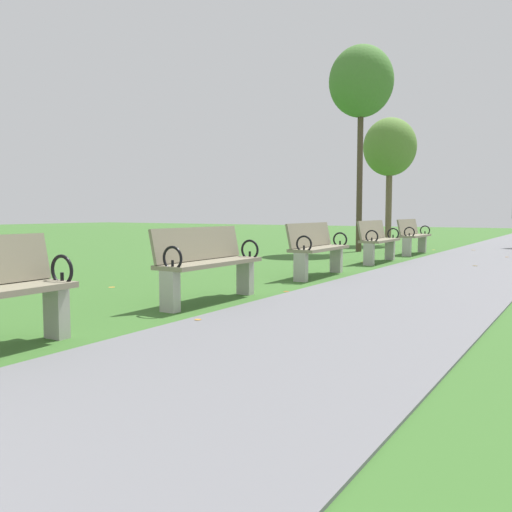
# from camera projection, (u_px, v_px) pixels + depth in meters

# --- Properties ---
(paved_walkway) EXTENTS (2.62, 44.00, 0.02)m
(paved_walkway) POSITION_uv_depth(u_px,v_px,m) (509.00, 248.00, 15.86)
(paved_walkway) COLOR slate
(paved_walkway) RESTS_ON ground
(park_bench_3) EXTENTS (0.47, 1.60, 0.90)m
(park_bench_3) POSITION_uv_depth(u_px,v_px,m) (208.00, 262.00, 6.42)
(park_bench_3) COLOR gray
(park_bench_3) RESTS_ON ground
(park_bench_4) EXTENTS (0.53, 1.62, 0.90)m
(park_bench_4) POSITION_uv_depth(u_px,v_px,m) (317.00, 248.00, 8.97)
(park_bench_4) COLOR gray
(park_bench_4) RESTS_ON ground
(park_bench_5) EXTENTS (0.53, 1.62, 0.90)m
(park_bench_5) POSITION_uv_depth(u_px,v_px,m) (378.00, 240.00, 11.49)
(park_bench_5) COLOR gray
(park_bench_5) RESTS_ON ground
(park_bench_6) EXTENTS (0.50, 1.61, 0.90)m
(park_bench_6) POSITION_uv_depth(u_px,v_px,m) (413.00, 235.00, 13.73)
(park_bench_6) COLOR gray
(park_bench_6) RESTS_ON ground
(tree_3) EXTENTS (1.72, 1.72, 5.51)m
(tree_3) POSITION_uv_depth(u_px,v_px,m) (361.00, 83.00, 14.31)
(tree_3) COLOR #4C3D2D
(tree_3) RESTS_ON ground
(tree_4) EXTENTS (1.72, 1.72, 4.15)m
(tree_4) POSITION_uv_depth(u_px,v_px,m) (390.00, 148.00, 17.50)
(tree_4) COLOR brown
(tree_4) RESTS_ON ground
(scattered_leaves) EXTENTS (4.27, 17.99, 0.02)m
(scattered_leaves) POSITION_uv_depth(u_px,v_px,m) (308.00, 278.00, 8.70)
(scattered_leaves) COLOR #BC842D
(scattered_leaves) RESTS_ON ground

